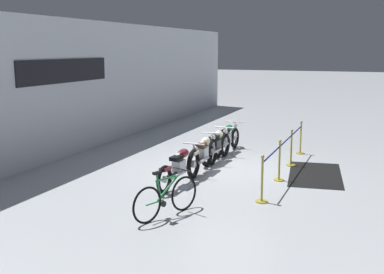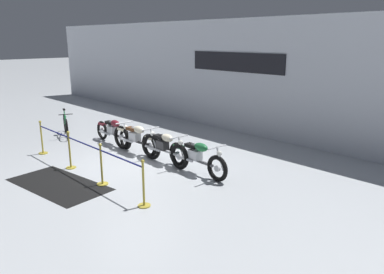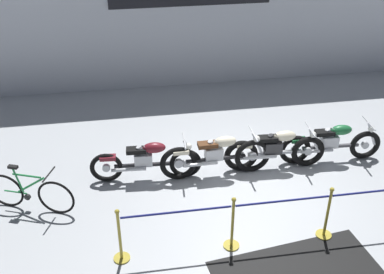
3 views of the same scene
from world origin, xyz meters
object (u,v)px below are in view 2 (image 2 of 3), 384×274
Objects in this scene: motorcycle_cream_2 at (164,147)px; stanchion_mid_right at (102,171)px; motorcycle_cream_1 at (136,139)px; stanchion_mid_left at (70,156)px; stanchion_far_left at (63,143)px; floor_banner at (59,184)px; motorcycle_green_3 at (196,157)px; bicycle at (66,125)px; motorcycle_maroon_0 at (113,131)px; stanchion_far_right at (144,191)px.

motorcycle_cream_2 is 2.05× the size of stanchion_mid_right.
stanchion_mid_left reaches higher than motorcycle_cream_1.
stanchion_far_left is 1.65m from floor_banner.
bicycle is at bearing -173.73° from motorcycle_green_3.
stanchion_far_left is at bearing 140.93° from floor_banner.
motorcycle_cream_2 is at bearing 96.38° from stanchion_mid_right.
motorcycle_maroon_0 is at bearing 179.54° from motorcycle_cream_2.
stanchion_mid_right is (2.04, 0.00, -0.30)m from stanchion_far_left.
motorcycle_green_3 is at bearing 51.68° from floor_banner.
motorcycle_maroon_0 is at bearing 120.22° from stanchion_mid_left.
stanchion_far_left is at bearing -129.83° from motorcycle_cream_2.
motorcycle_cream_2 is at bearing 50.17° from stanchion_far_left.
stanchion_mid_left is (1.27, -2.18, -0.10)m from motorcycle_maroon_0.
stanchion_mid_right is 1.70m from stanchion_far_right.
stanchion_far_left is at bearing 180.00° from stanchion_mid_left.
stanchion_mid_right reaches higher than floor_banner.
motorcycle_cream_2 is at bearing 7.05° from bicycle.
motorcycle_green_3 is at bearing 39.49° from stanchion_mid_left.
bicycle is 0.31× the size of stanchion_far_left.
bicycle reaches higher than motorcycle_cream_1.
stanchion_mid_right is at bearing -36.51° from motorcycle_maroon_0.
stanchion_far_right is at bearing -33.07° from motorcycle_cream_1.
motorcycle_green_3 is (1.27, 0.07, -0.01)m from motorcycle_cream_2.
stanchion_far_left is at bearing -67.49° from motorcycle_maroon_0.
motorcycle_maroon_0 is 0.98× the size of motorcycle_cream_1.
floor_banner is (2.19, -2.96, -0.46)m from motorcycle_maroon_0.
bicycle is at bearing 167.28° from stanchion_far_right.
stanchion_mid_left is (-0.16, -2.10, -0.12)m from motorcycle_cream_1.
motorcycle_cream_1 is at bearing -177.25° from motorcycle_cream_2.
floor_banner is (0.93, -0.79, -0.35)m from stanchion_mid_left.
stanchion_far_left is 2.06m from stanchion_mid_right.
motorcycle_cream_1 is 2.55m from motorcycle_green_3.
stanchion_far_left and stanchion_mid_right have the same top height.
motorcycle_maroon_0 is 3.72m from floor_banner.
stanchion_far_left is (0.90, -2.18, 0.20)m from motorcycle_maroon_0.
bicycle reaches higher than motorcycle_green_3.
stanchion_far_left is 5.08× the size of stanchion_mid_right.
stanchion_mid_left is 1.26m from floor_banner.
motorcycle_cream_1 reaches higher than motorcycle_cream_2.
stanchion_mid_left is 0.39× the size of floor_banner.
stanchion_far_left is 5.08× the size of stanchion_far_right.
motorcycle_green_3 is 6.22m from bicycle.
motorcycle_cream_2 is at bearing -176.80° from motorcycle_green_3.
motorcycle_cream_2 is 2.59m from stanchion_mid_left.
motorcycle_green_3 is 0.83× the size of floor_banner.
stanchion_far_left is 0.47m from stanchion_mid_left.
motorcycle_cream_1 is at bearing -177.02° from motorcycle_green_3.
floor_banner is (-2.45, -0.79, -0.35)m from stanchion_far_right.
motorcycle_cream_1 reaches higher than floor_banner.
stanchion_mid_right and stanchion_far_right have the same top height.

